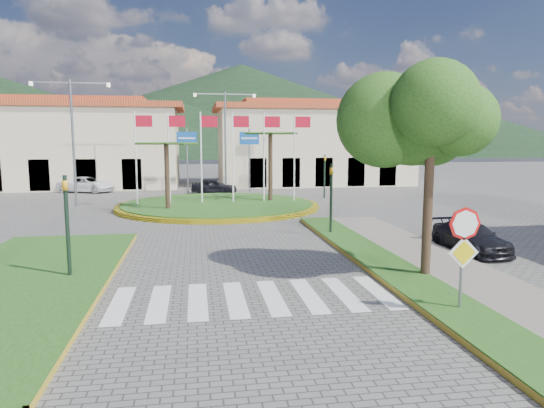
{
  "coord_description": "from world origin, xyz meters",
  "views": [
    {
      "loc": [
        -1.4,
        -8.51,
        4.21
      ],
      "look_at": [
        1.23,
        8.0,
        2.02
      ],
      "focal_mm": 32.0,
      "sensor_mm": 36.0,
      "label": 1
    }
  ],
  "objects": [
    {
      "name": "car_dark_a",
      "position": [
        0.09,
        30.2,
        0.61
      ],
      "size": [
        3.84,
        2.39,
        1.22
      ],
      "primitive_type": "imported",
      "rotation": [
        0.0,
        0.0,
        1.29
      ],
      "color": "black",
      "rests_on": "ground"
    },
    {
      "name": "building_right",
      "position": [
        10.0,
        38.0,
        3.9
      ],
      "size": [
        19.08,
        9.54,
        8.05
      ],
      "color": "beige",
      "rests_on": "ground"
    },
    {
      "name": "traffic_light_right",
      "position": [
        4.5,
        12.0,
        1.94
      ],
      "size": [
        0.15,
        0.18,
        3.2
      ],
      "color": "black",
      "rests_on": "ground"
    },
    {
      "name": "car_dark_b",
      "position": [
        5.14,
        34.86,
        0.57
      ],
      "size": [
        3.48,
        1.22,
        1.14
      ],
      "primitive_type": "imported",
      "rotation": [
        0.0,
        0.0,
        1.57
      ],
      "color": "black",
      "rests_on": "ground"
    },
    {
      "name": "street_lamp_west",
      "position": [
        -9.0,
        24.0,
        4.5
      ],
      "size": [
        4.8,
        0.16,
        8.0
      ],
      "color": "slate",
      "rests_on": "ground"
    },
    {
      "name": "traffic_light_far",
      "position": [
        8.0,
        26.0,
        1.94
      ],
      "size": [
        0.18,
        0.15,
        3.2
      ],
      "color": "black",
      "rests_on": "ground"
    },
    {
      "name": "white_van",
      "position": [
        -10.19,
        32.91,
        0.63
      ],
      "size": [
        4.97,
        3.49,
        1.26
      ],
      "primitive_type": "imported",
      "rotation": [
        0.0,
        0.0,
        1.23
      ],
      "color": "white",
      "rests_on": "ground"
    },
    {
      "name": "building_left",
      "position": [
        -14.0,
        38.0,
        3.9
      ],
      "size": [
        23.32,
        9.54,
        8.05
      ],
      "color": "beige",
      "rests_on": "ground"
    },
    {
      "name": "ground",
      "position": [
        0.0,
        0.0,
        0.0
      ],
      "size": [
        160.0,
        160.0,
        0.0
      ],
      "primitive_type": "plane",
      "color": "#5D5B58",
      "rests_on": "ground"
    },
    {
      "name": "stop_sign",
      "position": [
        4.9,
        1.96,
        1.79
      ],
      "size": [
        0.8,
        0.11,
        2.65
      ],
      "color": "slate",
      "rests_on": "ground"
    },
    {
      "name": "verge_right",
      "position": [
        4.8,
        2.0,
        0.09
      ],
      "size": [
        1.6,
        28.0,
        0.18
      ],
      "primitive_type": "cube",
      "color": "#224D16",
      "rests_on": "ground"
    },
    {
      "name": "traffic_light_left",
      "position": [
        -5.2,
        6.5,
        1.94
      ],
      "size": [
        0.15,
        0.18,
        3.2
      ],
      "color": "black",
      "rests_on": "ground"
    },
    {
      "name": "median_left",
      "position": [
        -6.5,
        6.0,
        0.09
      ],
      "size": [
        5.0,
        14.0,
        0.18
      ],
      "primitive_type": "cube",
      "color": "#224D16",
      "rests_on": "ground"
    },
    {
      "name": "roundabout_island",
      "position": [
        0.0,
        22.0,
        0.17
      ],
      "size": [
        12.7,
        12.7,
        6.0
      ],
      "color": "yellow",
      "rests_on": "ground"
    },
    {
      "name": "hill_far_east",
      "position": [
        70.0,
        135.0,
        9.0
      ],
      "size": [
        120.0,
        120.0,
        18.0
      ],
      "primitive_type": "cone",
      "color": "black",
      "rests_on": "ground"
    },
    {
      "name": "direction_sign_west",
      "position": [
        -2.0,
        30.97,
        3.53
      ],
      "size": [
        1.6,
        0.14,
        5.2
      ],
      "color": "slate",
      "rests_on": "ground"
    },
    {
      "name": "hill_far_mid",
      "position": [
        15.0,
        160.0,
        15.0
      ],
      "size": [
        180.0,
        180.0,
        30.0
      ],
      "primitive_type": "cone",
      "color": "black",
      "rests_on": "ground"
    },
    {
      "name": "car_side_right",
      "position": [
        8.91,
        8.17,
        0.55
      ],
      "size": [
        1.77,
        3.87,
        1.1
      ],
      "primitive_type": "imported",
      "rotation": [
        0.0,
        0.0,
        0.06
      ],
      "color": "black",
      "rests_on": "ground"
    },
    {
      "name": "sidewalk_right",
      "position": [
        6.0,
        2.0,
        0.07
      ],
      "size": [
        4.0,
        28.0,
        0.15
      ],
      "primitive_type": "cube",
      "color": "gray",
      "rests_on": "ground"
    },
    {
      "name": "hill_near_back",
      "position": [
        -10.0,
        130.0,
        8.0
      ],
      "size": [
        110.0,
        110.0,
        16.0
      ],
      "primitive_type": "cone",
      "color": "black",
      "rests_on": "ground"
    },
    {
      "name": "direction_sign_east",
      "position": [
        3.0,
        30.97,
        3.53
      ],
      "size": [
        1.6,
        0.14,
        5.2
      ],
      "color": "slate",
      "rests_on": "ground"
    },
    {
      "name": "street_lamp_centre",
      "position": [
        1.0,
        30.0,
        4.5
      ],
      "size": [
        4.8,
        0.16,
        8.0
      ],
      "color": "slate",
      "rests_on": "ground"
    },
    {
      "name": "crosswalk",
      "position": [
        0.0,
        4.0,
        0.01
      ],
      "size": [
        8.0,
        3.0,
        0.01
      ],
      "primitive_type": "cube",
      "color": "silver",
      "rests_on": "ground"
    },
    {
      "name": "deciduous_tree",
      "position": [
        5.5,
        5.0,
        5.18
      ],
      "size": [
        3.6,
        3.6,
        6.8
      ],
      "color": "black",
      "rests_on": "ground"
    },
    {
      "name": "hill_far_west",
      "position": [
        -55.0,
        140.0,
        11.0
      ],
      "size": [
        140.0,
        140.0,
        22.0
      ],
      "primitive_type": "cone",
      "color": "black",
      "rests_on": "ground"
    }
  ]
}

